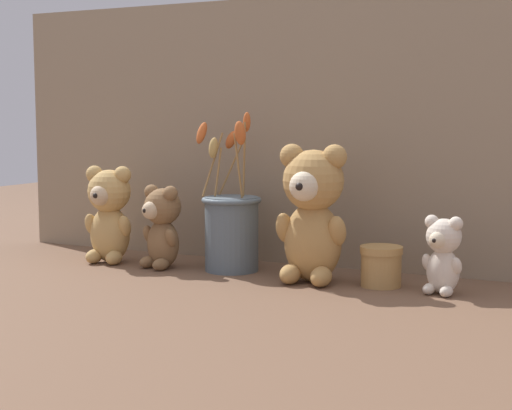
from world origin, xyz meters
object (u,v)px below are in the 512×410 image
(teddy_bear_medium, at_px, (109,212))
(teddy_bear_small, at_px, (161,225))
(teddy_bear_tiny, at_px, (443,253))
(flower_vase, at_px, (231,227))
(decorative_tin_tall, at_px, (381,266))
(teddy_bear_large, at_px, (312,211))

(teddy_bear_medium, height_order, teddy_bear_small, teddy_bear_medium)
(teddy_bear_tiny, xyz_separation_m, flower_vase, (-0.46, 0.04, 0.02))
(teddy_bear_tiny, relative_size, flower_vase, 0.43)
(teddy_bear_tiny, xyz_separation_m, decorative_tin_tall, (-0.12, 0.02, -0.04))
(teddy_bear_large, distance_m, teddy_bear_small, 0.35)
(teddy_bear_small, height_order, teddy_bear_tiny, teddy_bear_small)
(teddy_bear_tiny, distance_m, flower_vase, 0.46)
(teddy_bear_large, relative_size, teddy_bear_small, 1.51)
(teddy_bear_small, distance_m, decorative_tin_tall, 0.49)
(teddy_bear_tiny, bearing_deg, teddy_bear_small, -179.78)
(teddy_bear_small, relative_size, decorative_tin_tall, 2.19)
(teddy_bear_small, bearing_deg, teddy_bear_large, -0.22)
(teddy_bear_medium, bearing_deg, teddy_bear_large, -1.28)
(teddy_bear_small, relative_size, flower_vase, 0.54)
(teddy_bear_small, bearing_deg, teddy_bear_tiny, 0.22)
(teddy_bear_tiny, height_order, flower_vase, flower_vase)
(teddy_bear_large, distance_m, flower_vase, 0.21)
(teddy_bear_large, height_order, decorative_tin_tall, teddy_bear_large)
(teddy_bear_large, relative_size, flower_vase, 0.81)
(flower_vase, relative_size, decorative_tin_tall, 4.09)
(teddy_bear_large, bearing_deg, teddy_bear_small, 179.78)
(teddy_bear_large, bearing_deg, teddy_bear_tiny, 0.80)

